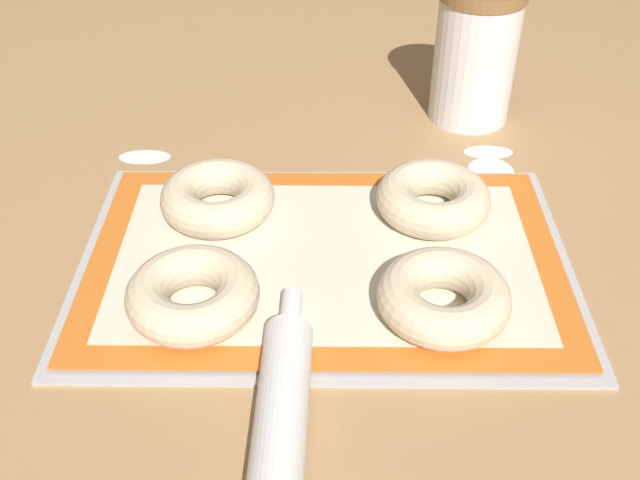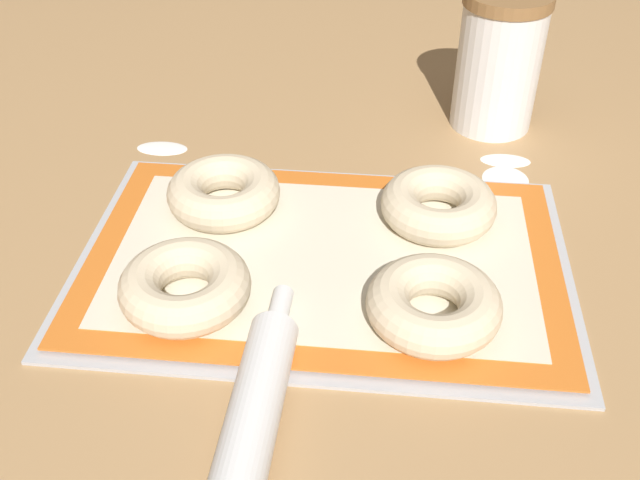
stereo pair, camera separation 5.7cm
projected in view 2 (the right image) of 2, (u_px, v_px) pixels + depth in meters
ground_plane at (324, 260)px, 0.81m from camera, size 2.80×2.80×0.00m
baking_tray at (320, 261)px, 0.80m from camera, size 0.52×0.34×0.01m
baking_mat at (320, 257)px, 0.80m from camera, size 0.50×0.32×0.00m
bagel_front_left at (185, 286)px, 0.73m from camera, size 0.13×0.13×0.04m
bagel_front_right at (434, 304)px, 0.70m from camera, size 0.13×0.13×0.04m
bagel_back_left at (224, 192)px, 0.85m from camera, size 0.13×0.13×0.04m
bagel_back_right at (438, 204)px, 0.83m from camera, size 0.13×0.13×0.04m
flour_canister at (499, 61)px, 0.98m from camera, size 0.11×0.11×0.18m
rolling_pin at (241, 465)px, 0.58m from camera, size 0.05×0.40×0.04m
flour_patch_near at (505, 178)px, 0.93m from camera, size 0.06×0.06×0.00m
flour_patch_far at (162, 148)px, 0.98m from camera, size 0.07×0.03×0.00m
flour_patch_side at (505, 160)px, 0.96m from camera, size 0.06×0.03×0.00m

